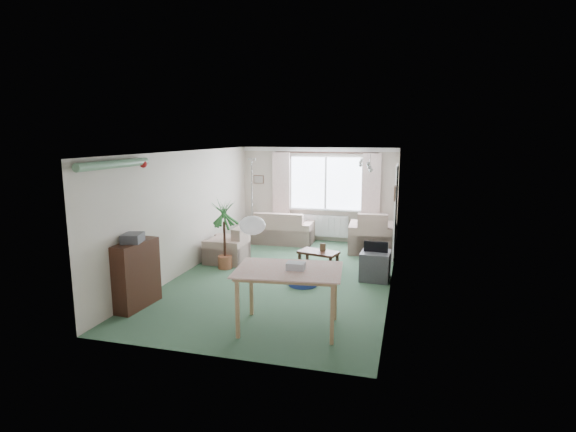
% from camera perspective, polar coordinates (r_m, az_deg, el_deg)
% --- Properties ---
extents(ground, '(6.50, 6.50, 0.00)m').
position_cam_1_polar(ground, '(8.73, -0.52, -7.79)').
color(ground, '#305038').
extents(window, '(1.80, 0.03, 1.30)m').
position_cam_1_polar(window, '(11.47, 4.83, 4.18)').
color(window, white).
extents(curtain_rod, '(2.60, 0.03, 0.03)m').
position_cam_1_polar(curtain_rod, '(11.33, 4.81, 8.01)').
color(curtain_rod, black).
extents(curtain_left, '(0.45, 0.08, 2.00)m').
position_cam_1_polar(curtain_left, '(11.66, -0.86, 3.17)').
color(curtain_left, beige).
extents(curtain_right, '(0.45, 0.08, 2.00)m').
position_cam_1_polar(curtain_right, '(11.24, 10.49, 2.75)').
color(curtain_right, beige).
extents(radiator, '(1.20, 0.10, 0.55)m').
position_cam_1_polar(radiator, '(11.59, 4.71, -1.25)').
color(radiator, white).
extents(doorway, '(0.03, 0.95, 2.00)m').
position_cam_1_polar(doorway, '(10.33, 13.52, 0.47)').
color(doorway, black).
extents(pendant_lamp, '(0.36, 0.36, 0.36)m').
position_cam_1_polar(pendant_lamp, '(6.17, -4.55, -1.19)').
color(pendant_lamp, white).
extents(tinsel_garland, '(1.60, 1.60, 0.12)m').
position_cam_1_polar(tinsel_garland, '(7.07, -21.15, 6.15)').
color(tinsel_garland, '#196626').
extents(bauble_cluster_a, '(0.20, 0.20, 0.20)m').
position_cam_1_polar(bauble_cluster_a, '(8.95, 9.15, 7.03)').
color(bauble_cluster_a, silver).
extents(bauble_cluster_b, '(0.20, 0.20, 0.20)m').
position_cam_1_polar(bauble_cluster_b, '(7.73, 10.40, 6.51)').
color(bauble_cluster_b, silver).
extents(wall_picture_back, '(0.28, 0.03, 0.22)m').
position_cam_1_polar(wall_picture_back, '(11.92, -3.74, 4.66)').
color(wall_picture_back, brown).
extents(wall_picture_right, '(0.03, 0.24, 0.30)m').
position_cam_1_polar(wall_picture_right, '(9.26, 13.42, 2.82)').
color(wall_picture_right, brown).
extents(sofa, '(1.63, 0.89, 0.80)m').
position_cam_1_polar(sofa, '(11.41, -0.84, -1.41)').
color(sofa, beige).
rests_on(sofa, ground).
extents(armchair_corner, '(1.13, 1.08, 0.96)m').
position_cam_1_polar(armchair_corner, '(10.68, 10.71, -1.94)').
color(armchair_corner, beige).
rests_on(armchair_corner, ground).
extents(armchair_left, '(0.82, 0.86, 0.76)m').
position_cam_1_polar(armchair_left, '(9.80, -7.79, -3.57)').
color(armchair_left, beige).
rests_on(armchair_left, ground).
extents(coffee_table, '(0.88, 0.63, 0.36)m').
position_cam_1_polar(coffee_table, '(9.29, 3.89, -5.55)').
color(coffee_table, black).
rests_on(coffee_table, ground).
extents(photo_frame, '(0.12, 0.03, 0.16)m').
position_cam_1_polar(photo_frame, '(9.24, 4.44, -3.97)').
color(photo_frame, brown).
rests_on(photo_frame, coffee_table).
extents(bookshelf, '(0.35, 0.89, 1.06)m').
position_cam_1_polar(bookshelf, '(7.53, -18.68, -7.06)').
color(bookshelf, black).
rests_on(bookshelf, ground).
extents(hifi_box, '(0.36, 0.41, 0.14)m').
position_cam_1_polar(hifi_box, '(7.35, -19.13, -2.66)').
color(hifi_box, '#39383D').
rests_on(hifi_box, bookshelf).
extents(houseplant, '(0.72, 0.72, 1.43)m').
position_cam_1_polar(houseplant, '(9.21, -8.08, -2.32)').
color(houseplant, '#1E572A').
rests_on(houseplant, ground).
extents(dining_table, '(1.46, 1.06, 0.85)m').
position_cam_1_polar(dining_table, '(6.40, 0.08, -10.57)').
color(dining_table, tan).
rests_on(dining_table, ground).
extents(gift_box, '(0.26, 0.19, 0.12)m').
position_cam_1_polar(gift_box, '(6.22, 0.99, -6.45)').
color(gift_box, silver).
rests_on(gift_box, dining_table).
extents(tv_cube, '(0.56, 0.61, 0.54)m').
position_cam_1_polar(tv_cube, '(8.70, 11.02, -6.19)').
color(tv_cube, '#3E3E43').
rests_on(tv_cube, ground).
extents(pet_bed, '(0.68, 0.68, 0.10)m').
position_cam_1_polar(pet_bed, '(8.29, 1.90, -8.41)').
color(pet_bed, '#204A94').
rests_on(pet_bed, ground).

